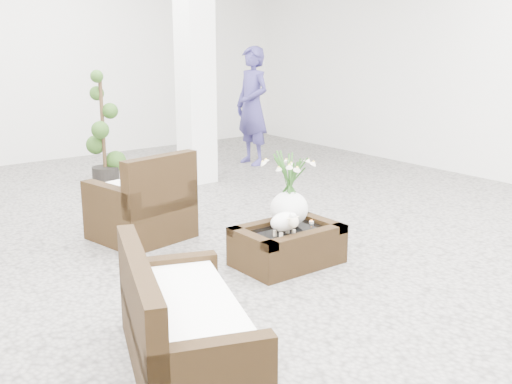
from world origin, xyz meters
TOP-DOWN VIEW (x-y plane):
  - ground at (0.00, 0.00)m, footprint 11.00×11.00m
  - column at (1.20, 2.80)m, footprint 0.40×0.40m
  - coffee_table at (0.13, -0.39)m, footprint 0.90×0.60m
  - sheep_figurine at (0.01, -0.49)m, footprint 0.28×0.23m
  - planter_narcissus at (0.23, -0.29)m, footprint 0.44×0.44m
  - tealight at (0.43, -0.37)m, footprint 0.04×0.04m
  - armchair at (-0.56, 1.06)m, footprint 0.95×0.93m
  - loveseat at (-1.51, -1.40)m, footprint 1.10×1.53m
  - topiary at (0.12, 3.40)m, footprint 0.40×0.40m
  - shopper at (2.51, 3.28)m, footprint 0.44×0.66m

SIDE VIEW (x-z plane):
  - ground at x=0.00m, z-range 0.00..0.00m
  - coffee_table at x=0.13m, z-range 0.00..0.31m
  - tealight at x=0.43m, z-range 0.31..0.34m
  - loveseat at x=-1.51m, z-range 0.00..0.74m
  - sheep_figurine at x=0.01m, z-range 0.31..0.52m
  - armchair at x=-0.56m, z-range 0.00..0.88m
  - planter_narcissus at x=0.23m, z-range 0.31..1.11m
  - topiary at x=0.12m, z-range 0.00..1.49m
  - shopper at x=2.51m, z-range 0.00..1.80m
  - column at x=1.20m, z-range 0.00..3.50m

